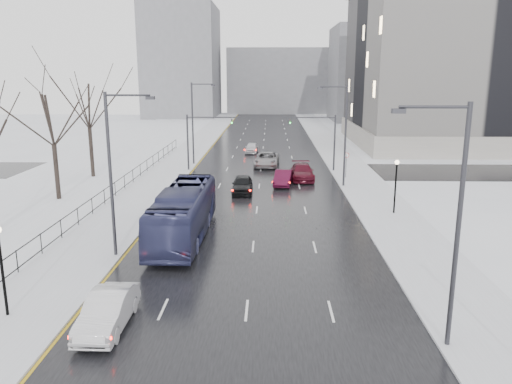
# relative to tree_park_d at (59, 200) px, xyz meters

# --- Properties ---
(road) EXTENTS (16.00, 150.00, 0.04)m
(road) POSITION_rel_tree_park_d_xyz_m (17.80, 26.00, 0.02)
(road) COLOR black
(road) RESTS_ON ground
(cross_road) EXTENTS (130.00, 10.00, 0.04)m
(cross_road) POSITION_rel_tree_park_d_xyz_m (17.80, 14.00, 0.02)
(cross_road) COLOR black
(cross_road) RESTS_ON ground
(sidewalk_left) EXTENTS (5.00, 150.00, 0.16)m
(sidewalk_left) POSITION_rel_tree_park_d_xyz_m (7.30, 26.00, 0.08)
(sidewalk_left) COLOR silver
(sidewalk_left) RESTS_ON ground
(sidewalk_right) EXTENTS (5.00, 150.00, 0.16)m
(sidewalk_right) POSITION_rel_tree_park_d_xyz_m (28.30, 26.00, 0.08)
(sidewalk_right) COLOR silver
(sidewalk_right) RESTS_ON ground
(park_strip) EXTENTS (14.00, 150.00, 0.12)m
(park_strip) POSITION_rel_tree_park_d_xyz_m (-2.20, 26.00, 0.06)
(park_strip) COLOR white
(park_strip) RESTS_ON ground
(tree_park_d) EXTENTS (8.75, 8.75, 12.50)m
(tree_park_d) POSITION_rel_tree_park_d_xyz_m (0.00, 0.00, 0.00)
(tree_park_d) COLOR black
(tree_park_d) RESTS_ON ground
(tree_park_e) EXTENTS (9.45, 9.45, 13.50)m
(tree_park_e) POSITION_rel_tree_park_d_xyz_m (-0.40, 10.00, 0.00)
(tree_park_e) COLOR black
(tree_park_e) RESTS_ON ground
(iron_fence) EXTENTS (0.06, 70.00, 1.30)m
(iron_fence) POSITION_rel_tree_park_d_xyz_m (4.80, -4.00, 0.91)
(iron_fence) COLOR black
(iron_fence) RESTS_ON sidewalk_left
(streetlight_r_near) EXTENTS (2.95, 0.25, 10.00)m
(streetlight_r_near) POSITION_rel_tree_park_d_xyz_m (25.97, -24.00, 5.62)
(streetlight_r_near) COLOR #2D2D33
(streetlight_r_near) RESTS_ON ground
(streetlight_r_mid) EXTENTS (2.95, 0.25, 10.00)m
(streetlight_r_mid) POSITION_rel_tree_park_d_xyz_m (25.97, 6.00, 5.62)
(streetlight_r_mid) COLOR #2D2D33
(streetlight_r_mid) RESTS_ON ground
(streetlight_l_near) EXTENTS (2.95, 0.25, 10.00)m
(streetlight_l_near) POSITION_rel_tree_park_d_xyz_m (9.63, -14.00, 5.62)
(streetlight_l_near) COLOR #2D2D33
(streetlight_l_near) RESTS_ON ground
(streetlight_l_far) EXTENTS (2.95, 0.25, 10.00)m
(streetlight_l_far) POSITION_rel_tree_park_d_xyz_m (9.63, 18.00, 5.62)
(streetlight_l_far) COLOR #2D2D33
(streetlight_l_far) RESTS_ON ground
(lamppost_l) EXTENTS (0.36, 0.36, 4.28)m
(lamppost_l) POSITION_rel_tree_park_d_xyz_m (6.80, -22.00, 2.94)
(lamppost_l) COLOR black
(lamppost_l) RESTS_ON sidewalk_left
(lamppost_r_mid) EXTENTS (0.36, 0.36, 4.28)m
(lamppost_r_mid) POSITION_rel_tree_park_d_xyz_m (28.80, -4.00, 2.94)
(lamppost_r_mid) COLOR black
(lamppost_r_mid) RESTS_ON sidewalk_right
(mast_signal_right) EXTENTS (6.10, 0.33, 6.50)m
(mast_signal_right) POSITION_rel_tree_park_d_xyz_m (25.13, 14.00, 4.11)
(mast_signal_right) COLOR #2D2D33
(mast_signal_right) RESTS_ON ground
(mast_signal_left) EXTENTS (6.10, 0.33, 6.50)m
(mast_signal_left) POSITION_rel_tree_park_d_xyz_m (10.47, 14.00, 4.11)
(mast_signal_left) COLOR #2D2D33
(mast_signal_left) RESTS_ON ground
(no_uturn_sign) EXTENTS (0.60, 0.06, 2.70)m
(no_uturn_sign) POSITION_rel_tree_park_d_xyz_m (27.00, 10.00, 2.30)
(no_uturn_sign) COLOR #2D2D33
(no_uturn_sign) RESTS_ON sidewalk_right
(civic_building) EXTENTS (41.00, 31.00, 24.80)m
(civic_building) POSITION_rel_tree_park_d_xyz_m (52.80, 38.00, 11.21)
(civic_building) COLOR gray
(civic_building) RESTS_ON ground
(bldg_far_right) EXTENTS (24.00, 20.00, 22.00)m
(bldg_far_right) POSITION_rel_tree_park_d_xyz_m (45.80, 81.00, 11.00)
(bldg_far_right) COLOR slate
(bldg_far_right) RESTS_ON ground
(bldg_far_left) EXTENTS (18.00, 22.00, 28.00)m
(bldg_far_left) POSITION_rel_tree_park_d_xyz_m (-4.20, 91.00, 14.00)
(bldg_far_left) COLOR slate
(bldg_far_left) RESTS_ON ground
(bldg_far_center) EXTENTS (30.00, 18.00, 18.00)m
(bldg_far_center) POSITION_rel_tree_park_d_xyz_m (21.80, 106.00, 9.00)
(bldg_far_center) COLOR slate
(bldg_far_center) RESTS_ON ground
(sedan_left_near) EXTENTS (1.69, 4.82, 1.59)m
(sedan_left_near) POSITION_rel_tree_park_d_xyz_m (11.76, -22.81, 0.83)
(sedan_left_near) COLOR silver
(sedan_left_near) RESTS_ON road
(bus) EXTENTS (3.01, 12.49, 3.47)m
(bus) POSITION_rel_tree_park_d_xyz_m (13.00, -10.24, 1.78)
(bus) COLOR navy
(bus) RESTS_ON road
(sedan_center_near) EXTENTS (1.95, 4.75, 1.61)m
(sedan_center_near) POSITION_rel_tree_park_d_xyz_m (16.27, 3.09, 0.85)
(sedan_center_near) COLOR black
(sedan_center_near) RESTS_ON road
(sedan_right_near) EXTENTS (2.15, 4.78, 1.52)m
(sedan_right_near) POSITION_rel_tree_park_d_xyz_m (20.20, 6.46, 0.80)
(sedan_right_near) COLOR #420B23
(sedan_right_near) RESTS_ON road
(sedan_right_cross) EXTENTS (3.29, 6.31, 1.70)m
(sedan_right_cross) POSITION_rel_tree_park_d_xyz_m (18.46, 17.11, 0.89)
(sedan_right_cross) COLOR gray
(sedan_right_cross) RESTS_ON road
(sedan_right_far) EXTENTS (2.39, 5.73, 1.65)m
(sedan_right_far) POSITION_rel_tree_park_d_xyz_m (22.30, 9.31, 0.87)
(sedan_right_far) COLOR #490C1A
(sedan_right_far) RESTS_ON road
(sedan_center_far) EXTENTS (2.02, 4.40, 1.46)m
(sedan_center_far) POSITION_rel_tree_park_d_xyz_m (16.26, 27.59, 0.77)
(sedan_center_far) COLOR silver
(sedan_center_far) RESTS_ON road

